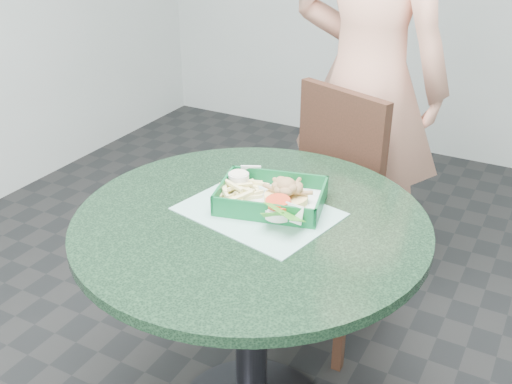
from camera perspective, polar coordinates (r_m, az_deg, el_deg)
The scene contains 9 objects.
cafe_table at distance 1.73m, azimuth -0.48°, elevation -7.89°, with size 0.97×0.97×0.75m.
dining_chair at distance 2.24m, azimuth 6.91°, elevation -0.83°, with size 0.40×0.40×0.93m.
diner_person at distance 2.37m, azimuth 10.86°, elevation 13.97°, with size 0.77×0.50×2.10m, color #E79E81.
placemat at distance 1.67m, azimuth 0.24°, elevation -2.46°, with size 0.40×0.30×0.00m, color #81B9AC.
food_basket at distance 1.69m, azimuth 1.46°, elevation -1.36°, with size 0.29×0.21×0.06m.
crab_sandwich at distance 1.67m, azimuth 2.81°, elevation -0.63°, with size 0.12×0.12×0.07m.
fries_pile at distance 1.73m, azimuth -0.94°, elevation 0.02°, with size 0.11×0.12×0.04m, color #F6E998, non-canonical shape.
sauce_ramekin at distance 1.76m, azimuth -0.97°, elevation 1.06°, with size 0.06×0.06×0.03m.
garnish_cup at distance 1.59m, azimuth 1.49°, elevation -2.33°, with size 0.12×0.12×0.05m.
Camera 1 is at (0.69, -1.24, 1.58)m, focal length 42.00 mm.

